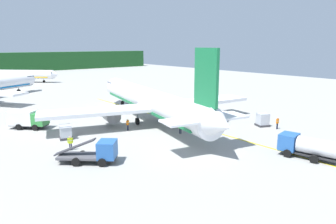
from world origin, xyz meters
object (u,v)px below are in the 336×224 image
crew_loader_left (277,122)px  crew_supervisor (70,142)px  cargo_container_far (263,120)px  service_truck_fuel (97,152)px  crew_loader_right (128,124)px  airliner_foreground (150,101)px  airliner_far_taxiway (12,74)px  service_truck_baggage (28,119)px  service_truck_catering (307,146)px  cargo_container_mid (221,117)px  cargo_container_near (66,132)px  crew_marshaller (180,127)px

crew_loader_left → crew_supervisor: bearing=159.5°
cargo_container_far → service_truck_fuel: bearing=175.3°
crew_loader_left → crew_loader_right: size_ratio=1.04×
airliner_foreground → airliner_far_taxiway: bearing=92.8°
service_truck_baggage → crew_loader_left: 37.03m
service_truck_baggage → service_truck_catering: size_ratio=0.87×
airliner_far_taxiway → cargo_container_mid: bearing=-81.3°
airliner_far_taxiway → cargo_container_near: airliner_far_taxiway is taller
airliner_foreground → service_truck_fuel: bearing=-143.6°
cargo_container_far → crew_loader_left: 2.44m
service_truck_catering → crew_loader_left: bearing=46.1°
service_truck_baggage → cargo_container_far: size_ratio=2.42×
airliner_foreground → cargo_container_far: size_ratio=17.94×
airliner_far_taxiway → service_truck_baggage: size_ratio=4.45×
service_truck_fuel → crew_marshaller: (13.99, 2.60, -0.23)m
cargo_container_far → crew_loader_left: (0.15, -2.44, 0.05)m
cargo_container_far → crew_marshaller: size_ratio=1.43×
service_truck_fuel → cargo_container_far: (26.57, -2.19, -0.17)m
airliner_foreground → crew_marshaller: airliner_foreground is taller
airliner_far_taxiway → cargo_container_near: (-10.72, -73.72, -1.64)m
cargo_container_near → crew_loader_left: cargo_container_near is taller
service_truck_baggage → crew_loader_right: bearing=-43.8°
service_truck_baggage → crew_loader_left: (28.35, -23.81, -0.45)m
airliner_far_taxiway → crew_loader_right: 75.38m
service_truck_fuel → crew_marshaller: size_ratio=3.72×
cargo_container_mid → crew_loader_left: bearing=-69.9°
service_truck_baggage → cargo_container_mid: bearing=-31.7°
cargo_container_near → crew_supervisor: bearing=-105.4°
airliner_foreground → crew_loader_right: 6.57m
service_truck_baggage → cargo_container_near: 9.11m
cargo_container_near → cargo_container_mid: bearing=-16.5°
airliner_foreground → crew_marshaller: bearing=-96.4°
service_truck_fuel → crew_supervisor: 5.66m
crew_loader_left → cargo_container_near: bearing=150.1°
airliner_foreground → cargo_container_near: (-14.28, -0.63, -2.44)m
airliner_foreground → service_truck_catering: 24.64m
service_truck_baggage → cargo_container_mid: service_truck_baggage is taller
airliner_foreground → crew_supervisor: size_ratio=23.82×
crew_marshaller → crew_loader_left: bearing=-29.6°
service_truck_fuel → service_truck_catering: (18.38, -13.30, 0.22)m
cargo_container_far → crew_supervisor: size_ratio=1.33×
crew_loader_left → crew_supervisor: (-27.37, 10.25, -0.03)m
cargo_container_near → cargo_container_far: bearing=-25.9°
service_truck_fuel → crew_marshaller: service_truck_fuel is taller
service_truck_baggage → crew_supervisor: bearing=-85.9°
service_truck_fuel → crew_loader_right: 12.73m
airliner_foreground → crew_loader_right: size_ratio=24.23×
cargo_container_far → crew_loader_right: bearing=147.7°
cargo_container_mid → crew_loader_right: (-14.49, 5.21, 0.14)m
cargo_container_mid → crew_supervisor: size_ratio=1.26×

